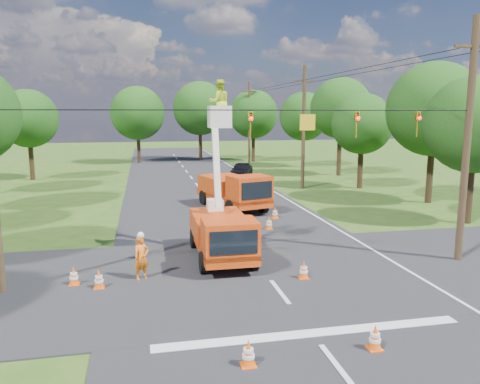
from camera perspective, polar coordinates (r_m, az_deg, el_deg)
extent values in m
plane|color=#2A4E17|center=(35.71, -4.32, -0.42)|extent=(140.00, 140.00, 0.00)
cube|color=black|center=(35.71, -4.32, -0.42)|extent=(12.00, 100.00, 0.06)
cube|color=black|center=(18.54, 3.07, -9.93)|extent=(56.00, 10.00, 0.07)
cube|color=silver|center=(13.97, 8.76, -16.82)|extent=(9.00, 0.45, 0.02)
cube|color=silver|center=(36.84, 4.35, -0.11)|extent=(0.12, 90.00, 0.02)
cube|color=#E0460F|center=(20.25, -2.28, -6.19)|extent=(2.11, 5.71, 0.43)
cube|color=#E0460F|center=(18.11, -1.24, -5.66)|extent=(2.10, 1.62, 1.43)
cube|color=black|center=(17.33, -0.76, -6.20)|extent=(1.81, 0.06, 0.90)
cube|color=#E0460F|center=(20.82, -2.63, -4.05)|extent=(2.24, 3.52, 0.95)
cylinder|color=black|center=(18.47, -4.45, -8.58)|extent=(0.31, 0.88, 0.87)
cylinder|color=black|center=(18.81, 1.66, -8.22)|extent=(0.31, 0.88, 0.87)
cylinder|color=black|center=(21.91, -5.63, -5.67)|extent=(0.31, 0.88, 0.87)
cylinder|color=black|center=(22.19, -0.48, -5.43)|extent=(0.31, 0.88, 0.87)
cube|color=silver|center=(21.68, -3.08, -1.58)|extent=(0.71, 0.71, 0.52)
cube|color=silver|center=(20.86, -2.92, 3.79)|extent=(0.27, 1.27, 4.12)
cube|color=silver|center=(19.77, -2.52, 9.14)|extent=(0.91, 0.91, 0.90)
imported|color=#C6E526|center=(19.77, -2.53, 10.87)|extent=(0.98, 0.80, 1.86)
cube|color=#E0460F|center=(30.62, -0.94, -0.59)|extent=(4.06, 6.89, 0.49)
cube|color=#E0460F|center=(28.44, 1.16, 0.35)|extent=(2.79, 2.42, 1.62)
cube|color=black|center=(27.64, 2.08, 0.19)|extent=(1.99, 0.62, 1.03)
cube|color=#E0460F|center=(31.27, -1.65, 0.89)|extent=(3.54, 4.54, 1.08)
cylinder|color=black|center=(28.37, -1.12, -1.99)|extent=(0.60, 1.05, 0.99)
cylinder|color=black|center=(29.43, 2.84, -1.58)|extent=(0.60, 1.05, 0.99)
cylinder|color=black|center=(32.03, -4.40, -0.68)|extent=(0.60, 1.05, 0.99)
cylinder|color=black|center=(32.98, -0.77, -0.35)|extent=(0.60, 1.05, 0.99)
imported|color=orange|center=(18.04, -11.92, -7.85)|extent=(0.74, 0.67, 1.69)
imported|color=black|center=(45.74, 0.15, 2.73)|extent=(3.34, 4.62, 1.46)
cone|color=#F5580C|center=(12.14, 1.02, -18.98)|extent=(0.36, 0.36, 0.70)
cube|color=#F5580C|center=(12.31, 1.02, -20.37)|extent=(0.38, 0.38, 0.04)
cylinder|color=white|center=(12.12, 1.03, -18.73)|extent=(0.26, 0.26, 0.09)
cylinder|color=white|center=(12.19, 1.02, -19.35)|extent=(0.31, 0.31, 0.09)
cone|color=#F5580C|center=(13.35, 16.14, -16.60)|extent=(0.36, 0.36, 0.70)
cube|color=#F5580C|center=(13.50, 16.07, -17.89)|extent=(0.38, 0.38, 0.04)
cylinder|color=white|center=(13.32, 16.15, -16.36)|extent=(0.26, 0.26, 0.09)
cylinder|color=white|center=(13.39, 16.12, -16.94)|extent=(0.31, 0.31, 0.09)
cone|color=#F5580C|center=(25.22, 3.58, -3.75)|extent=(0.36, 0.36, 0.70)
cube|color=#F5580C|center=(25.30, 3.57, -4.50)|extent=(0.38, 0.38, 0.04)
cylinder|color=white|center=(25.20, 3.58, -3.62)|extent=(0.26, 0.26, 0.09)
cylinder|color=white|center=(25.24, 3.58, -3.95)|extent=(0.31, 0.31, 0.09)
cone|color=#F5580C|center=(27.77, 4.29, -2.51)|extent=(0.36, 0.36, 0.70)
cube|color=#F5580C|center=(27.84, 4.28, -3.20)|extent=(0.38, 0.38, 0.04)
cylinder|color=white|center=(27.75, 4.29, -2.39)|extent=(0.26, 0.26, 0.09)
cylinder|color=white|center=(27.79, 4.29, -2.70)|extent=(0.31, 0.31, 0.09)
cone|color=#F5580C|center=(17.64, -16.83, -10.06)|extent=(0.36, 0.36, 0.70)
cube|color=#F5580C|center=(17.75, -16.77, -11.10)|extent=(0.38, 0.38, 0.04)
cylinder|color=white|center=(17.62, -16.84, -9.88)|extent=(0.26, 0.26, 0.09)
cylinder|color=white|center=(17.67, -16.81, -10.34)|extent=(0.31, 0.31, 0.09)
cone|color=#F5580C|center=(18.24, -19.61, -9.55)|extent=(0.36, 0.36, 0.70)
cube|color=#F5580C|center=(18.35, -19.55, -10.56)|extent=(0.38, 0.38, 0.04)
cylinder|color=white|center=(18.22, -19.62, -9.37)|extent=(0.26, 0.26, 0.09)
cylinder|color=white|center=(18.27, -19.59, -9.82)|extent=(0.31, 0.31, 0.09)
cone|color=#F5580C|center=(33.50, 2.59, -0.41)|extent=(0.36, 0.36, 0.70)
cube|color=#F5580C|center=(33.56, 2.59, -0.98)|extent=(0.38, 0.38, 0.04)
cylinder|color=white|center=(33.49, 2.59, -0.31)|extent=(0.26, 0.26, 0.09)
cylinder|color=white|center=(33.52, 2.59, -0.56)|extent=(0.31, 0.31, 0.09)
cone|color=#F5580C|center=(18.01, 7.77, -9.32)|extent=(0.36, 0.36, 0.70)
cube|color=#F5580C|center=(18.12, 7.75, -10.33)|extent=(0.38, 0.38, 0.04)
cylinder|color=white|center=(17.99, 7.78, -9.14)|extent=(0.26, 0.26, 0.09)
cylinder|color=white|center=(18.04, 7.76, -9.59)|extent=(0.31, 0.31, 0.09)
cylinder|color=#4C3823|center=(21.35, 25.95, 5.44)|extent=(0.30, 0.30, 10.00)
cube|color=#4C3823|center=(21.47, 26.72, 15.59)|extent=(1.80, 0.12, 0.12)
cylinder|color=#4C3823|center=(39.13, 7.75, 7.76)|extent=(0.30, 0.30, 10.00)
cube|color=#4C3823|center=(39.20, 7.87, 13.32)|extent=(1.80, 0.12, 0.12)
cylinder|color=#4C3823|center=(58.36, 1.14, 8.42)|extent=(0.30, 0.30, 10.00)
cube|color=#4C3823|center=(58.41, 1.16, 12.14)|extent=(1.80, 0.12, 0.12)
cylinder|color=black|center=(17.35, 1.63, 9.96)|extent=(18.00, 0.04, 0.04)
cube|color=gold|center=(17.96, 8.23, 8.41)|extent=(0.60, 0.05, 0.60)
imported|color=gold|center=(17.34, 1.30, 8.14)|extent=(0.16, 0.20, 1.00)
sphere|color=#FF0C0C|center=(17.21, 1.39, 8.96)|extent=(0.14, 0.14, 0.14)
imported|color=gold|center=(18.73, 14.04, 7.97)|extent=(0.16, 0.20, 1.00)
sphere|color=#FF0C0C|center=(18.62, 14.23, 8.72)|extent=(0.14, 0.14, 0.14)
imported|color=gold|center=(20.00, 20.83, 7.72)|extent=(0.16, 0.20, 1.00)
sphere|color=#FF0C0C|center=(19.89, 21.06, 8.42)|extent=(0.14, 0.14, 0.14)
cylinder|color=#382616|center=(48.18, -24.09, 3.79)|extent=(0.44, 0.44, 4.05)
sphere|color=#154913|center=(48.00, -24.39, 8.16)|extent=(5.40, 5.40, 5.40)
cylinder|color=#382616|center=(29.42, 26.16, 0.38)|extent=(0.44, 0.44, 3.96)
sphere|color=#154913|center=(29.13, 26.68, 7.38)|extent=(5.40, 5.40, 5.40)
cylinder|color=#382616|center=(35.07, 22.16, 2.49)|extent=(0.44, 0.44, 4.58)
sphere|color=#154913|center=(34.86, 22.60, 9.29)|extent=(6.40, 6.40, 6.40)
cylinder|color=#382616|center=(40.24, 14.45, 3.15)|extent=(0.44, 0.44, 3.78)
sphere|color=#154913|center=(40.02, 14.66, 8.05)|extent=(5.00, 5.00, 5.00)
cylinder|color=#382616|center=(48.09, 12.00, 4.83)|extent=(0.44, 0.44, 4.75)
sphere|color=#154913|center=(47.95, 12.19, 9.98)|extent=(6.00, 6.00, 6.00)
cylinder|color=#382616|center=(55.17, 7.70, 5.22)|extent=(0.44, 0.44, 4.14)
sphere|color=#154913|center=(55.02, 7.79, 9.12)|extent=(5.60, 5.60, 5.60)
cylinder|color=#382616|center=(60.02, -12.25, 5.56)|extent=(0.44, 0.44, 4.40)
sphere|color=#154913|center=(59.88, -12.39, 9.38)|extent=(6.60, 6.60, 6.60)
cylinder|color=#382616|center=(62.45, -4.85, 6.09)|extent=(0.44, 0.44, 4.84)
sphere|color=#154913|center=(62.34, -4.91, 10.13)|extent=(7.00, 7.00, 7.00)
cylinder|color=#382616|center=(60.66, 1.64, 5.77)|extent=(0.44, 0.44, 4.31)
sphere|color=#154913|center=(60.53, 1.65, 9.47)|extent=(6.20, 6.20, 6.20)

